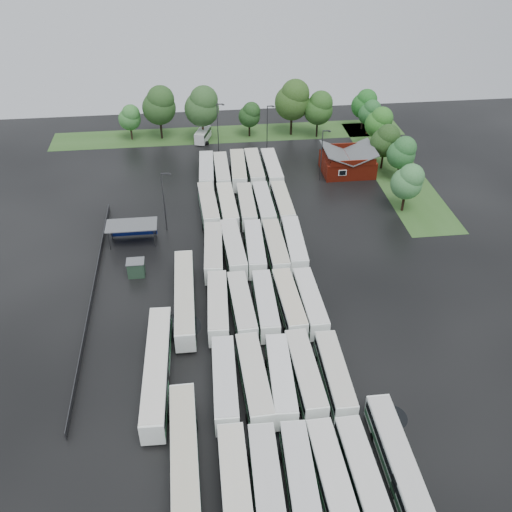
{
  "coord_description": "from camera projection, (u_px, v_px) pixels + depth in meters",
  "views": [
    {
      "loc": [
        -6.13,
        -58.44,
        52.28
      ],
      "look_at": [
        2.0,
        12.0,
        2.5
      ],
      "focal_mm": 40.0,
      "sensor_mm": 36.0,
      "label": 1
    }
  ],
  "objects": [
    {
      "name": "bus_r0c2",
      "position": [
        301.0,
        483.0,
        55.85
      ],
      "size": [
        3.14,
        12.86,
        3.56
      ],
      "rotation": [
        0.0,
        0.0,
        -0.03
      ],
      "color": "white",
      "rests_on": "ground"
    },
    {
      "name": "tree_north_3",
      "position": [
        250.0,
        114.0,
        126.99
      ],
      "size": [
        4.87,
        4.87,
        8.06
      ],
      "color": "black",
      "rests_on": "ground"
    },
    {
      "name": "artic_bus_east",
      "position": [
        403.0,
        477.0,
        56.44
      ],
      "size": [
        2.65,
        18.63,
        3.46
      ],
      "rotation": [
        0.0,
        0.0,
        0.0
      ],
      "color": "white",
      "rests_on": "ground"
    },
    {
      "name": "puddle_0",
      "position": [
        277.0,
        435.0,
        62.86
      ],
      "size": [
        6.46,
        6.46,
        0.01
      ],
      "primitive_type": "cylinder",
      "color": "black",
      "rests_on": "ground"
    },
    {
      "name": "bus_r3c4",
      "position": [
        294.0,
        245.0,
        90.01
      ],
      "size": [
        3.2,
        12.98,
        3.59
      ],
      "rotation": [
        0.0,
        0.0,
        -0.04
      ],
      "color": "white",
      "rests_on": "ground"
    },
    {
      "name": "bus_r4c1",
      "position": [
        228.0,
        207.0,
        99.83
      ],
      "size": [
        3.11,
        12.97,
        3.59
      ],
      "rotation": [
        0.0,
        0.0,
        0.03
      ],
      "color": "white",
      "rests_on": "ground"
    },
    {
      "name": "bus_r0c3",
      "position": [
        332.0,
        480.0,
        56.06
      ],
      "size": [
        3.07,
        12.92,
        3.58
      ],
      "rotation": [
        0.0,
        0.0,
        0.03
      ],
      "color": "white",
      "rests_on": "ground"
    },
    {
      "name": "bus_r5c1",
      "position": [
        222.0,
        172.0,
        111.01
      ],
      "size": [
        2.69,
        12.49,
        3.48
      ],
      "rotation": [
        0.0,
        0.0,
        -0.0
      ],
      "color": "white",
      "rests_on": "ground"
    },
    {
      "name": "minibus",
      "position": [
        203.0,
        135.0,
        126.98
      ],
      "size": [
        3.99,
        6.44,
        2.64
      ],
      "rotation": [
        0.0,
        0.0,
        -0.32
      ],
      "color": "silver",
      "rests_on": "ground"
    },
    {
      "name": "brick_building",
      "position": [
        347.0,
        164.0,
        114.08
      ],
      "size": [
        10.07,
        8.6,
        5.39
      ],
      "color": "maroon",
      "rests_on": "ground"
    },
    {
      "name": "bus_r3c2",
      "position": [
        255.0,
        248.0,
        89.31
      ],
      "size": [
        3.14,
        12.77,
        3.53
      ],
      "rotation": [
        0.0,
        0.0,
        -0.04
      ],
      "color": "white",
      "rests_on": "ground"
    },
    {
      "name": "utility_hut",
      "position": [
        136.0,
        268.0,
        86.09
      ],
      "size": [
        2.7,
        2.2,
        2.62
      ],
      "color": "#1F3725",
      "rests_on": "ground"
    },
    {
      "name": "lamp_post_nw",
      "position": [
        165.0,
        198.0,
        93.75
      ],
      "size": [
        1.66,
        0.32,
        10.75
      ],
      "color": "#2D2D30",
      "rests_on": "ground"
    },
    {
      "name": "bus_r5c0",
      "position": [
        207.0,
        172.0,
        110.94
      ],
      "size": [
        3.24,
        12.98,
        3.59
      ],
      "rotation": [
        0.0,
        0.0,
        -0.04
      ],
      "color": "white",
      "rests_on": "ground"
    },
    {
      "name": "bus_r4c4",
      "position": [
        282.0,
        204.0,
        100.76
      ],
      "size": [
        2.73,
        12.42,
        3.45
      ],
      "rotation": [
        0.0,
        0.0,
        0.01
      ],
      "color": "white",
      "rests_on": "ground"
    },
    {
      "name": "bus_r5c4",
      "position": [
        272.0,
        169.0,
        111.85
      ],
      "size": [
        2.88,
        13.11,
        3.64
      ],
      "rotation": [
        0.0,
        0.0,
        0.01
      ],
      "color": "white",
      "rests_on": "ground"
    },
    {
      "name": "lamp_post_back_w",
      "position": [
        218.0,
        125.0,
        119.32
      ],
      "size": [
        1.66,
        0.32,
        10.78
      ],
      "color": "#2D2D30",
      "rests_on": "ground"
    },
    {
      "name": "bus_r1c3",
      "position": [
        305.0,
        375.0,
        67.52
      ],
      "size": [
        3.02,
        12.84,
        3.56
      ],
      "rotation": [
        0.0,
        0.0,
        0.02
      ],
      "color": "white",
      "rests_on": "ground"
    },
    {
      "name": "tree_north_5",
      "position": [
        319.0,
        108.0,
        125.77
      ],
      "size": [
        6.44,
        6.44,
        10.67
      ],
      "color": "black",
      "rests_on": "ground"
    },
    {
      "name": "bus_r2c4",
      "position": [
        310.0,
        302.0,
        78.55
      ],
      "size": [
        2.9,
        12.51,
        3.47
      ],
      "rotation": [
        0.0,
        0.0,
        0.02
      ],
      "color": "white",
      "rests_on": "ground"
    },
    {
      "name": "artic_bus_west_a",
      "position": [
        185.0,
        467.0,
        57.21
      ],
      "size": [
        3.1,
        19.58,
        3.63
      ],
      "rotation": [
        0.0,
        0.0,
        0.02
      ],
      "color": "white",
      "rests_on": "ground"
    },
    {
      "name": "tree_north_0",
      "position": [
        130.0,
        117.0,
        125.48
      ],
      "size": [
        4.91,
        4.91,
        8.13
      ],
      "color": "#36241B",
      "rests_on": "ground"
    },
    {
      "name": "bus_r2c3",
      "position": [
        289.0,
        303.0,
        78.41
      ],
      "size": [
        3.12,
        12.55,
        3.47
      ],
      "rotation": [
        0.0,
        0.0,
        0.04
      ],
      "color": "white",
      "rests_on": "ground"
    },
    {
      "name": "tree_east_4",
      "position": [
        370.0,
        112.0,
        128.03
      ],
      "size": [
        4.93,
        4.9,
        8.12
      ],
      "color": "#3A2213",
      "rests_on": "ground"
    },
    {
      "name": "tree_east_3",
      "position": [
        380.0,
        122.0,
        120.75
      ],
      "size": [
        5.75,
        5.75,
        9.53
      ],
      "color": "black",
      "rests_on": "ground"
    },
    {
      "name": "bus_r0c4",
      "position": [
        363.0,
        476.0,
        56.46
      ],
      "size": [
        2.99,
        12.72,
        3.52
      ],
      "rotation": [
        0.0,
        0.0,
        0.02
      ],
      "color": "white",
      "rests_on": "ground"
    },
    {
      "name": "puddle_3",
      "position": [
        291.0,
        318.0,
        78.83
      ],
      "size": [
        3.06,
        3.06,
        0.01
      ],
      "primitive_type": "cylinder",
      "color": "black",
      "rests_on": "ground"
    },
    {
      "name": "bus_r1c0",
      "position": [
        225.0,
        383.0,
        66.44
      ],
      "size": [
        3.05,
        12.89,
        3.57
      ],
      "rotation": [
        0.0,
        0.0,
        -0.03
      ],
      "color": "white",
      "rests_on": "ground"
    },
    {
      "name": "artic_bus_west_c",
      "position": [
        157.0,
        369.0,
        68.18
      ],
      "size": [
        3.3,
        19.48,
        3.6
      ],
      "rotation": [
        0.0,
        0.0,
        -0.03
      ],
      "color": "white",
      "rests_on": "ground"
    },
    {
      "name": "bus_r3c1",
      "position": [
        233.0,
        249.0,
        89.09
      ],
      "size": [
        3.38,
        13.23,
        3.65
      ],
      "rotation": [
        0.0,
        0.0,
        0.05
      ],
      "color": "white",
      "rests_on": "ground"
    },
    {
      "name": "grass_strip_east",
      "position": [
        394.0,
        170.0,
        116.11
      ],
      "size": [
        10.0,
        50.0,
        0.01
      ],
      "primitive_type": "cube",
      "color": "#2E531F",
      "rests_on": "ground"
    },
    {
      "name": "bus_r2c0",
      "position": [
        218.0,
        307.0,
        77.68
      ],
      "size": [
        3.25,
        12.87,
        3.56
      ],
      "rotation": [
        0.0,
        0.0,
        -0.04
      ],
      "color": "white",
      "rests_on": "ground"
    },
    {
      "name": "bus_r5c3",
      "position": [
        254.0,
        169.0,
        111.89
      ],
      "size": [
        2.82,
        13.12,
        3.65
      ],
      "rotation": [
        0.0,
        0.0,
        -0.0
      ],
      "color": "white",
      "rests_on": "ground"
    },
    {
      "name": "bus_r2c2",
      "position": [
        265.0,
        305.0,
        78.09
      ],
      "size": [
        2.84,
        12.45,
        3.46
      ],
      "rotation": [
        0.0,
        0.0,
        -0.02
      ],
      "color": "white",
      "rests_on": "ground"
    },
    {
      "name": "tree_north_6",
      "position": [
        365.0,
        104.0,
        129.81
      ],
      "size": [
        5.77,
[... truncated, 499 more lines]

